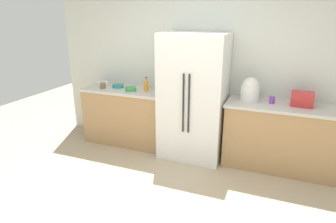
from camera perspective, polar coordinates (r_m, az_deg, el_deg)
name	(u,v)px	position (r m, az deg, el deg)	size (l,w,h in m)	color
ground_plane	(153,211)	(3.47, -2.93, -18.88)	(10.02, 10.02, 0.00)	tan
kitchen_back_panel	(202,53)	(4.58, 6.77, 11.26)	(5.01, 0.10, 3.06)	silver
counter_left	(126,116)	(4.97, -8.23, -0.82)	(1.39, 0.59, 0.94)	tan
counter_right	(280,137)	(4.37, 21.08, -4.70)	(1.53, 0.59, 0.94)	tan
refrigerator	(193,97)	(4.33, 4.95, 2.77)	(0.94, 0.69, 1.86)	white
toaster	(302,99)	(4.25, 24.79, 2.22)	(0.28, 0.18, 0.20)	red
rice_cooker	(250,90)	(4.24, 15.77, 4.10)	(0.26, 0.26, 0.34)	white
bottle_a	(146,86)	(4.64, -4.29, 4.96)	(0.07, 0.07, 0.23)	orange
cup_a	(272,100)	(4.24, 19.70, 2.17)	(0.07, 0.07, 0.10)	purple
cup_b	(103,86)	(4.93, -12.66, 4.97)	(0.09, 0.09, 0.09)	brown
bowl_a	(131,89)	(4.69, -7.29, 4.40)	(0.17, 0.17, 0.06)	green
bowl_b	(118,86)	(4.95, -9.78, 4.94)	(0.18, 0.18, 0.05)	teal
bowl_c	(103,84)	(5.14, -12.66, 5.37)	(0.19, 0.19, 0.06)	white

